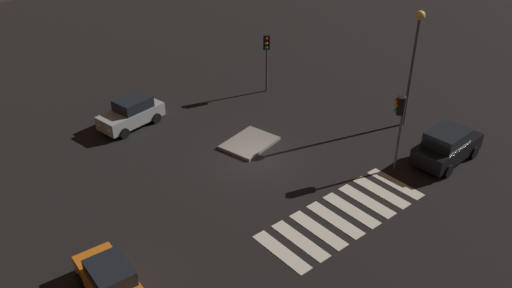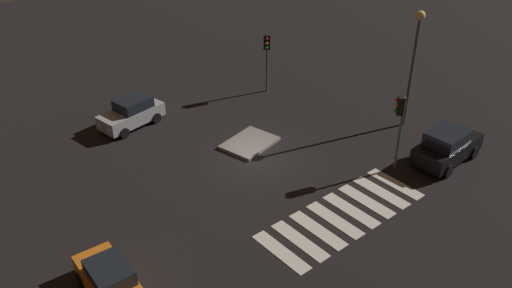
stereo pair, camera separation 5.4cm
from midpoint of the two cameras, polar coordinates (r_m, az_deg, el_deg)
ground_plane at (r=30.38m, az=-0.05°, el=-1.62°), size 80.00×80.00×0.00m
traffic_island at (r=31.72m, az=-0.73°, el=0.11°), size 3.48×2.90×0.18m
car_black at (r=31.56m, az=19.35°, el=-0.18°), size 4.55×2.27×1.94m
car_silver at (r=34.20m, az=-12.97°, el=3.19°), size 4.24×2.41×1.77m
car_orange at (r=22.72m, az=-15.14°, el=-13.62°), size 1.99×3.89×1.65m
traffic_light_east at (r=28.84m, az=14.78°, el=2.92°), size 0.54×0.53×4.34m
traffic_light_north at (r=36.81m, az=1.09°, el=9.90°), size 0.54×0.54×4.12m
street_lamp at (r=33.04m, az=16.28°, el=9.55°), size 0.56×0.56×7.22m
crosswalk_near at (r=26.65m, az=9.07°, el=-7.35°), size 8.75×3.20×0.02m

